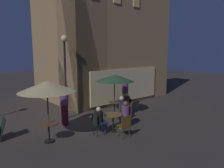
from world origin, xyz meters
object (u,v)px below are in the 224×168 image
object	(u,v)px
patron_standing_4	(65,106)
cafe_chair_4	(97,122)
cafe_table_1	(49,128)
cafe_chair_1	(128,105)
patio_umbrella_0	(115,78)
cafe_table_0	(115,107)
cafe_table_2	(113,118)
street_lamp_near_corner	(65,61)
patron_seated_2	(125,113)
cafe_chair_3	(127,115)
patron_seated_0	(121,107)
cafe_chair_0	(123,110)
patio_umbrella_1	(47,87)
patron_standing_5	(125,94)
cafe_chair_2	(125,124)
patron_seated_1	(126,103)
patron_seated_3	(100,119)

from	to	relation	value
patron_standing_4	cafe_chair_4	bearing A→B (deg)	154.88
cafe_table_1	cafe_chair_1	size ratio (longest dim) A/B	0.89
cafe_table_1	patio_umbrella_0	xyz separation A→B (m)	(4.06, 0.85, 1.49)
cafe_table_0	cafe_chair_4	size ratio (longest dim) A/B	0.86
cafe_table_2	patron_standing_4	bearing A→B (deg)	119.95
street_lamp_near_corner	patron_seated_2	xyz separation A→B (m)	(1.39, -2.86, -2.25)
cafe_chair_3	patron_seated_0	world-z (taller)	patron_seated_0
street_lamp_near_corner	patron_seated_0	bearing A→B (deg)	-45.58
cafe_chair_0	patron_seated_0	bearing A→B (deg)	0.00
cafe_chair_1	patron_standing_4	bearing A→B (deg)	2.89
patio_umbrella_1	cafe_chair_3	distance (m)	3.87
patron_standing_4	patron_standing_5	xyz separation A→B (m)	(4.24, 0.34, 0.00)
cafe_chair_2	patron_seated_1	distance (m)	3.20
street_lamp_near_corner	cafe_table_2	bearing A→B (deg)	-77.03
patio_umbrella_0	cafe_chair_2	distance (m)	3.27
cafe_table_0	patron_seated_0	distance (m)	0.73
cafe_chair_4	patio_umbrella_0	bearing A→B (deg)	39.94
patron_seated_0	cafe_chair_0	bearing A→B (deg)	-180.00
cafe_chair_0	cafe_chair_2	size ratio (longest dim) A/B	1.04
cafe_chair_0	patron_seated_3	distance (m)	2.03
patio_umbrella_1	cafe_chair_0	bearing A→B (deg)	0.07
cafe_table_1	patio_umbrella_1	bearing A→B (deg)	0.00
cafe_chair_4	patron_seated_1	xyz separation A→B (m)	(2.94, 1.33, 0.13)
cafe_chair_2	patron_seated_0	world-z (taller)	patron_seated_0
street_lamp_near_corner	patron_standing_5	world-z (taller)	street_lamp_near_corner
cafe_chair_1	patron_seated_3	xyz separation A→B (m)	(-2.94, -1.31, 0.14)
cafe_table_0	cafe_chair_3	distance (m)	1.65
patron_seated_1	cafe_chair_4	bearing A→B (deg)	38.44
cafe_chair_1	patron_seated_1	size ratio (longest dim) A/B	0.73
patio_umbrella_0	patio_umbrella_1	bearing A→B (deg)	-168.15
cafe_table_1	cafe_table_2	distance (m)	2.69
cafe_table_2	patron_seated_1	world-z (taller)	patron_seated_1
cafe_chair_0	cafe_chair_4	bearing A→B (deg)	121.60
patio_umbrella_1	patron_seated_1	size ratio (longest dim) A/B	1.96
patio_umbrella_1	patron_seated_0	bearing A→B (deg)	2.33
cafe_table_1	patron_seated_1	bearing A→B (deg)	8.20
cafe_table_0	patron_seated_0	size ratio (longest dim) A/B	0.63
cafe_table_2	patio_umbrella_1	bearing A→B (deg)	164.08
patron_standing_5	patron_seated_2	bearing A→B (deg)	1.75
patron_seated_0	patron_standing_4	size ratio (longest dim) A/B	0.68
patio_umbrella_1	patron_standing_5	xyz separation A→B (m)	(5.63, 1.68, -1.22)
patron_standing_4	patron_standing_5	world-z (taller)	patron_standing_5
cafe_table_1	cafe_chair_1	bearing A→B (deg)	7.57
patron_seated_2	cafe_table_2	bearing A→B (deg)	0.00
patio_umbrella_0	cafe_chair_2	size ratio (longest dim) A/B	2.44
patron_seated_0	patron_seated_3	distance (m)	2.12
cafe_table_1	patron_seated_0	distance (m)	3.89
patron_seated_3	patron_seated_1	bearing A→B (deg)	32.17
patio_umbrella_0	cafe_chair_0	bearing A→B (deg)	-104.08
patron_seated_1	street_lamp_near_corner	bearing A→B (deg)	-13.60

